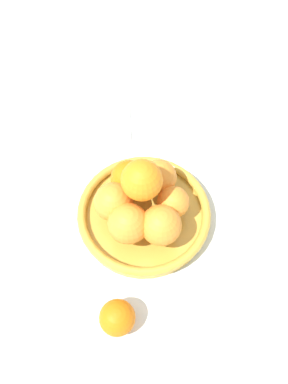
{
  "coord_description": "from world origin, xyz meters",
  "views": [
    {
      "loc": [
        -0.33,
        0.19,
        0.75
      ],
      "look_at": [
        0.0,
        0.0,
        0.11
      ],
      "focal_mm": 35.0,
      "sensor_mm": 36.0,
      "label": 1
    }
  ],
  "objects": [
    {
      "name": "napkin_folded",
      "position": [
        0.29,
        -0.04,
        0.0
      ],
      "size": [
        0.2,
        0.2,
        0.01
      ],
      "primitive_type": "cube",
      "rotation": [
        0.0,
        0.0,
        -0.48
      ],
      "color": "white",
      "rests_on": "ground_plane"
    },
    {
      "name": "ground_plane",
      "position": [
        0.0,
        0.0,
        0.0
      ],
      "size": [
        4.0,
        4.0,
        0.0
      ],
      "primitive_type": "plane",
      "color": "silver"
    },
    {
      "name": "orange_pile",
      "position": [
        0.0,
        0.01,
        0.09
      ],
      "size": [
        0.21,
        0.19,
        0.15
      ],
      "color": "orange",
      "rests_on": "fruit_bowl"
    },
    {
      "name": "fruit_bowl",
      "position": [
        0.0,
        0.0,
        0.02
      ],
      "size": [
        0.29,
        0.29,
        0.04
      ],
      "color": "gold",
      "rests_on": "ground_plane"
    },
    {
      "name": "stray_orange",
      "position": [
        -0.17,
        0.16,
        0.03
      ],
      "size": [
        0.07,
        0.07,
        0.07
      ],
      "primitive_type": "sphere",
      "color": "orange",
      "rests_on": "ground_plane"
    }
  ]
}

